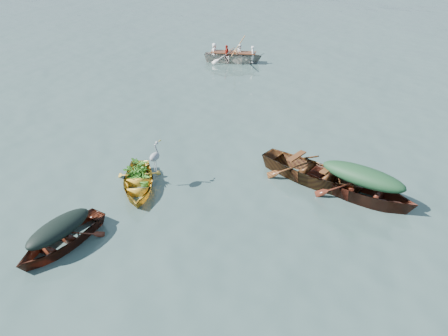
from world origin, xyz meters
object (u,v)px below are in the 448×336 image
object	(u,v)px
green_tarp_boat	(359,199)
rowed_boat	(233,62)
dark_covered_boat	(63,246)
yellow_dinghy	(139,189)
heron	(155,161)
open_wooden_boat	(310,181)

from	to	relation	value
green_tarp_boat	rowed_boat	bearing A→B (deg)	51.35
dark_covered_boat	rowed_boat	bearing A→B (deg)	105.62
yellow_dinghy	green_tarp_boat	bearing A→B (deg)	-11.70
yellow_dinghy	green_tarp_boat	world-z (taller)	green_tarp_boat
yellow_dinghy	rowed_boat	size ratio (longest dim) A/B	0.68
yellow_dinghy	heron	xyz separation A→B (m)	(0.42, 0.35, 0.87)
heron	yellow_dinghy	bearing A→B (deg)	-174.81
open_wooden_boat	yellow_dinghy	bearing A→B (deg)	136.29
open_wooden_boat	rowed_boat	world-z (taller)	open_wooden_boat
green_tarp_boat	dark_covered_boat	bearing A→B (deg)	142.63
rowed_boat	heron	distance (m)	13.37
open_wooden_boat	rowed_boat	xyz separation A→B (m)	(-7.77, 10.37, 0.00)
dark_covered_boat	green_tarp_boat	world-z (taller)	green_tarp_boat
yellow_dinghy	rowed_boat	distance (m)	13.56
green_tarp_boat	open_wooden_boat	bearing A→B (deg)	90.00
heron	dark_covered_boat	bearing A→B (deg)	-132.75
yellow_dinghy	dark_covered_boat	xyz separation A→B (m)	(-0.05, -2.96, 0.00)
open_wooden_boat	heron	xyz separation A→B (m)	(-3.96, -2.41, 0.87)
yellow_dinghy	rowed_boat	xyz separation A→B (m)	(-3.38, 13.14, 0.00)
dark_covered_boat	rowed_boat	distance (m)	16.44
green_tarp_boat	rowed_boat	xyz separation A→B (m)	(-9.29, 10.65, 0.00)
open_wooden_boat	heron	size ratio (longest dim) A/B	5.04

